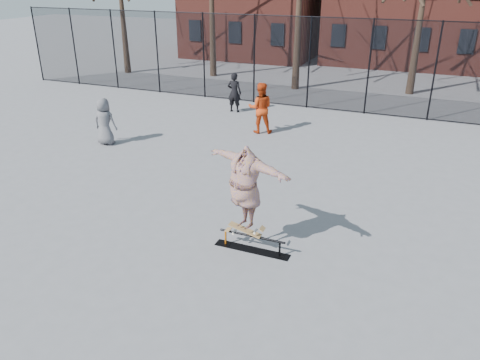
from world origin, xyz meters
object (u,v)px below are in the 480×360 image
at_px(skateboard, 245,232).
at_px(skater, 245,192).
at_px(skate_rail, 252,244).
at_px(bystander_grey, 105,122).
at_px(bystander_black, 234,92).
at_px(bystander_red, 260,108).

distance_m(skateboard, skater, 0.98).
distance_m(skate_rail, bystander_grey, 8.74).
bearing_deg(skate_rail, bystander_black, 115.14).
distance_m(skate_rail, skateboard, 0.33).
relative_size(bystander_grey, bystander_red, 0.87).
height_order(skater, bystander_red, skater).
relative_size(skater, bystander_grey, 1.37).
height_order(bystander_grey, bystander_black, bystander_black).
bearing_deg(skateboard, bystander_red, 107.97).
distance_m(skater, bystander_grey, 8.58).
xyz_separation_m(bystander_grey, bystander_black, (2.56, 5.72, 0.03)).
bearing_deg(skater, bystander_grey, 171.01).
bearing_deg(skateboard, skate_rail, 0.00).
distance_m(bystander_grey, bystander_red, 5.75).
xyz_separation_m(skateboard, bystander_grey, (-7.23, 4.59, 0.41)).
bearing_deg(skate_rail, skater, 180.00).
bearing_deg(skate_rail, skateboard, 180.00).
height_order(skate_rail, skateboard, skateboard).
xyz_separation_m(skateboard, skater, (0.00, 0.00, 0.98)).
xyz_separation_m(bystander_grey, bystander_red, (4.64, 3.40, 0.13)).
relative_size(skate_rail, bystander_black, 1.00).
bearing_deg(skater, skateboard, -156.57).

